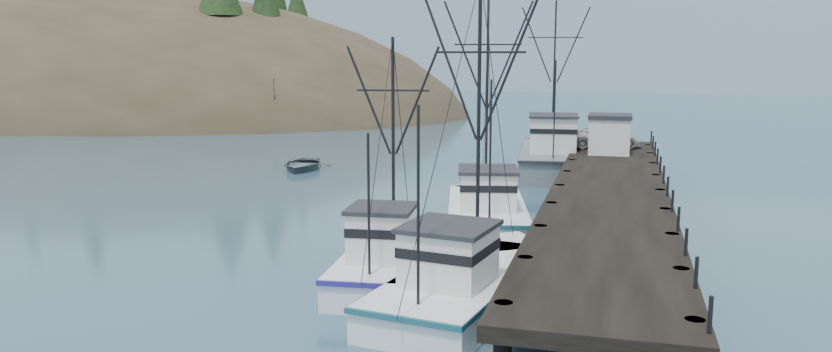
% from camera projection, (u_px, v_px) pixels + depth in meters
% --- Properties ---
extents(ground, '(400.00, 400.00, 0.00)m').
position_uv_depth(ground, '(224.00, 292.00, 28.46)').
color(ground, '#2D4F64').
rests_on(ground, ground).
extents(pier, '(6.00, 44.00, 2.00)m').
position_uv_depth(pier, '(609.00, 193.00, 39.71)').
color(pier, black).
rests_on(pier, ground).
extents(headland, '(134.80, 78.00, 51.00)m').
position_uv_depth(headland, '(65.00, 136.00, 123.66)').
color(headland, '#382D1E').
rests_on(headland, ground).
extents(distant_ridge, '(360.00, 40.00, 26.00)m').
position_uv_depth(distant_ridge, '(604.00, 89.00, 187.46)').
color(distant_ridge, '#9EB2C6').
rests_on(distant_ridge, ground).
extents(distant_ridge_far, '(180.00, 25.00, 18.00)m').
position_uv_depth(distant_ridge_far, '(428.00, 85.00, 214.87)').
color(distant_ridge_far, silver).
rests_on(distant_ridge_far, ground).
extents(moored_sailboats, '(21.32, 18.42, 6.35)m').
position_uv_depth(moored_sailboats, '(185.00, 124.00, 92.23)').
color(moored_sailboats, white).
rests_on(moored_sailboats, ground).
extents(trawler_near, '(5.55, 12.13, 12.09)m').
position_uv_depth(trawler_near, '(466.00, 281.00, 27.24)').
color(trawler_near, white).
rests_on(trawler_near, ground).
extents(trawler_mid, '(4.18, 10.04, 10.08)m').
position_uv_depth(trawler_mid, '(389.00, 259.00, 30.04)').
color(trawler_mid, white).
rests_on(trawler_mid, ground).
extents(trawler_far, '(6.17, 12.62, 12.66)m').
position_uv_depth(trawler_far, '(486.00, 209.00, 39.78)').
color(trawler_far, white).
rests_on(trawler_far, ground).
extents(work_vessel, '(6.18, 16.25, 13.45)m').
position_uv_depth(work_vessel, '(552.00, 156.00, 57.40)').
color(work_vessel, slate).
rests_on(work_vessel, ground).
extents(pier_shed, '(3.00, 3.20, 2.80)m').
position_uv_depth(pier_shed, '(610.00, 134.00, 52.74)').
color(pier_shed, silver).
rests_on(pier_shed, pier).
extents(pickup_truck, '(5.91, 3.76, 1.52)m').
position_uv_depth(pickup_truck, '(605.00, 137.00, 56.20)').
color(pickup_truck, silver).
rests_on(pickup_truck, pier).
extents(motorboat, '(4.93, 6.21, 1.15)m').
position_uv_depth(motorboat, '(302.00, 169.00, 58.60)').
color(motorboat, '#4F5557').
rests_on(motorboat, ground).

